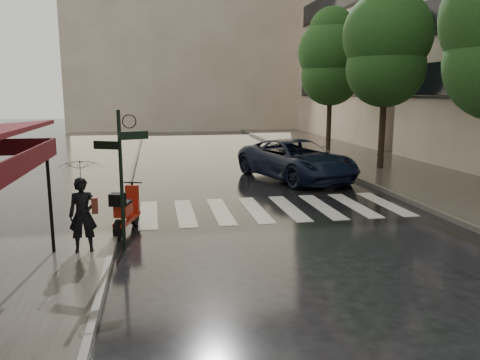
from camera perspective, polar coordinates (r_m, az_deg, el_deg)
name	(u,v)px	position (r m, az deg, el deg)	size (l,w,h in m)	color
ground	(188,303)	(8.12, -6.38, -14.66)	(120.00, 120.00, 0.00)	black
sidewalk_near	(53,179)	(20.04, -21.85, 0.06)	(6.00, 60.00, 0.12)	#38332D
sidewalk_far	(395,169)	(22.36, 18.39, 1.31)	(5.50, 60.00, 0.12)	#38332D
curb_near	(131,177)	(19.65, -13.11, 0.40)	(0.12, 60.00, 0.16)	#595651
curb_far	(337,170)	(21.16, 11.72, 1.17)	(0.12, 60.00, 0.16)	#595651
crosswalk	(272,209)	(14.19, 3.94, -3.50)	(7.85, 3.20, 0.01)	silver
signpost	(121,169)	(10.48, -14.29, 1.36)	(1.17, 0.29, 3.10)	black
haussmann_far	(386,12)	(37.84, 17.36, 18.93)	(8.00, 16.00, 18.50)	tan
backdrop_building	(189,21)	(45.93, -6.28, 18.71)	(22.00, 6.00, 20.00)	tan
tree_mid	(387,42)	(21.85, 17.47, 15.73)	(3.80, 3.80, 8.34)	black
tree_far	(331,57)	(28.29, 11.05, 14.45)	(3.80, 3.80, 8.16)	black
pedestrian_with_umbrella	(81,177)	(10.28, -18.85, 0.34)	(1.03, 1.05, 2.42)	black
scooter	(126,212)	(12.00, -13.76, -3.76)	(0.75, 1.75, 1.17)	black
parked_car	(296,160)	(19.01, 6.86, 2.48)	(2.65, 5.75, 1.60)	black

